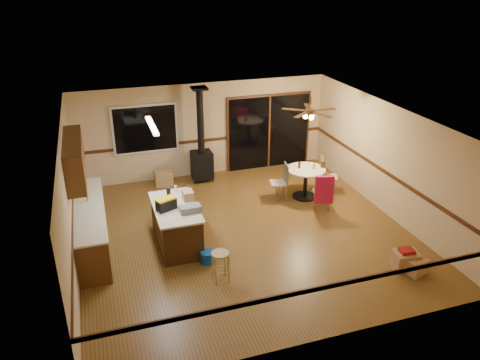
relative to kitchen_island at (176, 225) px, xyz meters
name	(u,v)px	position (x,y,z in m)	size (l,w,h in m)	color
floor	(244,232)	(1.50, 0.00, -0.45)	(7.00, 7.00, 0.00)	brown
ceiling	(245,120)	(1.50, 0.00, 2.15)	(7.00, 7.00, 0.00)	silver
wall_back	(204,130)	(1.50, 3.50, 0.85)	(7.00, 7.00, 0.00)	#CEB082
wall_front	(321,272)	(1.50, -3.50, 0.85)	(7.00, 7.00, 0.00)	#CEB082
wall_left	(69,202)	(-2.00, 0.00, 0.85)	(7.00, 7.00, 0.00)	#CEB082
wall_right	(387,160)	(5.00, 0.00, 0.85)	(7.00, 7.00, 0.00)	#CEB082
chair_rail	(244,192)	(1.50, 0.00, 0.55)	(7.00, 7.00, 0.08)	#422310
window	(145,129)	(-0.10, 3.45, 1.05)	(1.72, 0.10, 1.32)	black
sliding_door	(269,132)	(3.40, 3.45, 0.60)	(2.52, 0.10, 2.10)	black
lower_cabinets	(91,227)	(-1.70, 0.50, -0.02)	(0.60, 3.00, 0.86)	#543015
countertop	(88,208)	(-1.70, 0.50, 0.43)	(0.64, 3.04, 0.04)	beige
upper_cabinets	(74,159)	(-1.83, 0.70, 1.45)	(0.35, 2.00, 0.80)	#543015
kitchen_island	(176,225)	(0.00, 0.00, 0.00)	(0.88, 1.68, 0.90)	#371F0D
wood_stove	(202,156)	(1.30, 3.05, 0.28)	(0.55, 0.50, 2.52)	black
ceiling_fan	(310,113)	(3.54, 1.22, 1.76)	(0.24, 0.24, 0.55)	brown
fluorescent_strip	(152,126)	(-0.30, 0.30, 2.11)	(0.10, 1.20, 0.04)	white
toolbox_grey	(190,209)	(0.24, -0.33, 0.51)	(0.42, 0.24, 0.13)	slate
toolbox_black	(166,205)	(-0.19, -0.09, 0.56)	(0.39, 0.21, 0.22)	black
toolbox_yellow_lid	(166,199)	(-0.19, -0.09, 0.68)	(0.40, 0.21, 0.03)	gold
box_on_island	(188,195)	(0.32, 0.23, 0.55)	(0.22, 0.29, 0.20)	#A57849
bottle_dark	(169,195)	(-0.07, 0.26, 0.60)	(0.09, 0.09, 0.31)	black
bottle_pink	(188,196)	(0.32, 0.18, 0.54)	(0.06, 0.06, 0.19)	#D84C8C
bottle_white	(176,189)	(0.14, 0.64, 0.53)	(0.05, 0.05, 0.16)	white
bar_stool	(220,267)	(0.53, -1.52, -0.15)	(0.33, 0.33, 0.60)	tan
blue_bucket	(208,257)	(0.45, -0.87, -0.33)	(0.29, 0.29, 0.24)	#0C49AE
dining_table	(306,178)	(3.54, 1.22, 0.08)	(0.97, 0.97, 0.78)	black
glass_red	(299,165)	(3.39, 1.32, 0.41)	(0.06, 0.06, 0.16)	#590C14
glass_cream	(314,166)	(3.72, 1.17, 0.40)	(0.06, 0.06, 0.14)	beige
chair_left	(283,178)	(2.94, 1.30, 0.14)	(0.47, 0.47, 0.51)	tan
chair_near	(324,189)	(3.59, 0.34, 0.14)	(0.53, 0.55, 0.70)	tan
chair_right	(323,171)	(4.07, 1.33, 0.14)	(0.58, 0.56, 0.70)	tan
box_under_window	(164,178)	(0.24, 3.10, -0.26)	(0.47, 0.38, 0.38)	#A57849
box_corner_a	(405,260)	(4.05, -2.25, -0.28)	(0.47, 0.39, 0.36)	#A57849
box_corner_b	(416,266)	(4.13, -2.45, -0.30)	(0.37, 0.32, 0.30)	#A57849
box_small_red	(407,251)	(4.05, -2.25, -0.06)	(0.27, 0.22, 0.07)	maroon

